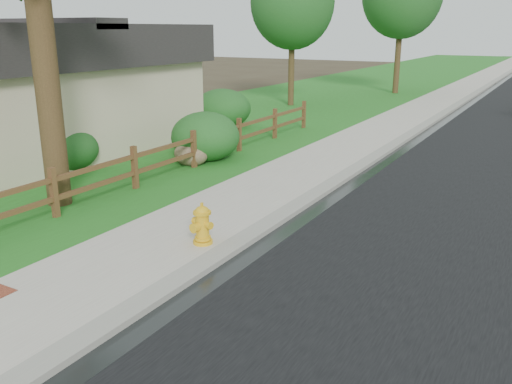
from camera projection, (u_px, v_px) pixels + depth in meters
The scene contains 13 objects.
ground at pixel (76, 328), 7.12m from camera, with size 120.00×120.00×0.00m, color #372C1E.
curb at pixel (487, 87), 35.98m from camera, with size 0.40×90.00×0.12m, color gray.
wet_gutter at pixel (492, 87), 35.82m from camera, with size 0.50×90.00×0.00m, color black.
sidewalk at pixel (466, 86), 36.60m from camera, with size 2.20×90.00×0.10m, color #A2998D.
grass_strip at pixel (437, 85), 37.51m from camera, with size 1.60×90.00×0.06m, color #225919.
lawn_near at pixel (365, 81), 39.98m from camera, with size 9.00×90.00×0.04m, color #225919.
ranch_fence at pixel (166, 156), 13.96m from camera, with size 0.12×16.92×1.10m.
fire_hydrant at pixel (202, 225), 9.56m from camera, with size 0.50×0.40×0.76m.
boulder at pixel (191, 154), 15.40m from camera, with size 1.05×0.79×0.70m, color brown.
shrub_b at pixel (66, 149), 14.75m from camera, with size 1.75×1.75×1.23m, color #1C4F1C.
shrub_c at pixel (205, 137), 15.89m from camera, with size 2.02×2.02×1.46m, color #1C4F1C.
shrub_d at pixel (222, 109), 21.17m from camera, with size 2.24×2.24×1.53m, color #1C4F1C.
tree_near_left at pixel (293, 2), 26.07m from camera, with size 4.08×4.08×7.22m.
Camera 1 is at (5.19, -4.28, 3.78)m, focal length 38.00 mm.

